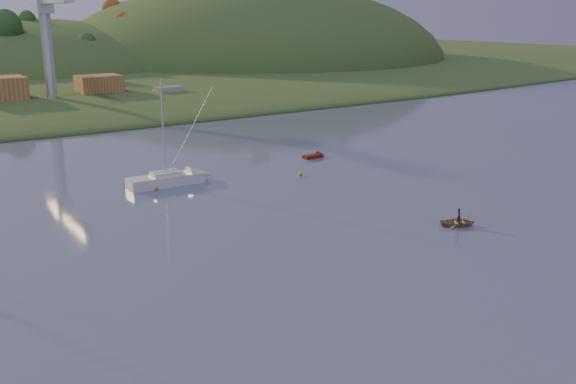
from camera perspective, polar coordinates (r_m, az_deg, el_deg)
shore_slope at (r=183.76m, az=-24.20°, el=8.24°), size 640.00×150.00×7.00m
hill_center at (r=229.60m, az=-23.76°, el=9.51°), size 140.00×120.00×36.00m
hill_right at (r=245.64m, az=-2.91°, el=11.11°), size 150.00×130.00×60.00m
wharf at (r=142.87m, az=-19.16°, el=7.47°), size 42.00×16.00×2.40m
shed_east at (r=146.61m, az=-16.44°, el=9.15°), size 9.00×7.00×4.00m
dock_crane at (r=137.48m, az=-20.60°, el=13.76°), size 3.20×28.00×20.30m
sailboat_far at (r=76.04m, az=-10.82°, el=1.16°), size 8.92×2.78×12.33m
canoe at (r=62.74m, az=14.92°, el=-2.63°), size 4.05×3.68×0.69m
paddler at (r=62.62m, az=14.94°, el=-2.29°), size 0.57×0.64×1.48m
red_tender at (r=89.55m, az=2.56°, el=3.26°), size 3.53×1.37×1.18m
work_vessel at (r=145.98m, az=-10.57°, el=8.27°), size 15.04×7.13×3.72m
buoy_1 at (r=79.34m, az=1.13°, el=1.65°), size 0.50×0.50×0.50m
buoy_3 at (r=74.37m, az=-11.68°, el=0.36°), size 0.50×0.50×0.50m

